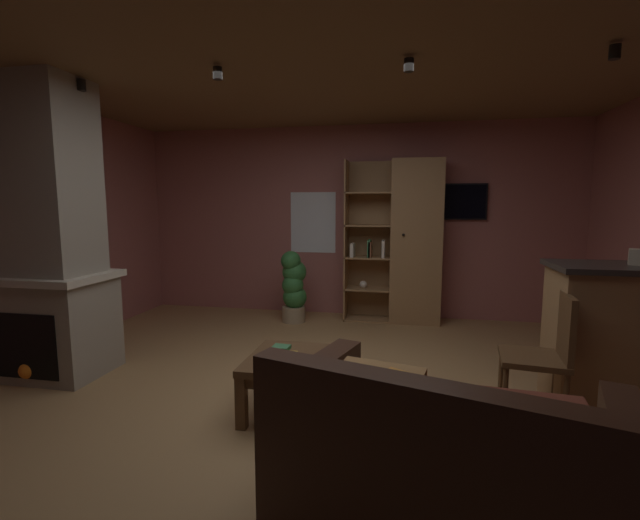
{
  "coord_description": "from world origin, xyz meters",
  "views": [
    {
      "loc": [
        0.69,
        -3.14,
        1.51
      ],
      "look_at": [
        0.0,
        0.4,
        1.05
      ],
      "focal_mm": 24.41,
      "sensor_mm": 36.0,
      "label": 1
    }
  ],
  "objects_px": {
    "bookshelf_cabinet": "(409,243)",
    "tissue_box": "(639,257)",
    "coffee_table": "(292,368)",
    "potted_floor_plant": "(294,286)",
    "leather_couch": "(441,468)",
    "dining_chair": "(546,350)",
    "table_book_0": "(288,354)",
    "stone_fireplace": "(48,246)",
    "wall_mounted_tv": "(454,202)",
    "table_book_2": "(281,348)",
    "table_book_1": "(290,355)"
  },
  "relations": [
    {
      "from": "stone_fireplace",
      "to": "bookshelf_cabinet",
      "type": "distance_m",
      "value": 3.94
    },
    {
      "from": "table_book_0",
      "to": "table_book_1",
      "type": "distance_m",
      "value": 0.09
    },
    {
      "from": "table_book_1",
      "to": "dining_chair",
      "type": "distance_m",
      "value": 1.76
    },
    {
      "from": "tissue_box",
      "to": "bookshelf_cabinet",
      "type": "bearing_deg",
      "value": 124.18
    },
    {
      "from": "coffee_table",
      "to": "dining_chair",
      "type": "relative_size",
      "value": 0.75
    },
    {
      "from": "tissue_box",
      "to": "table_book_1",
      "type": "height_order",
      "value": "tissue_box"
    },
    {
      "from": "stone_fireplace",
      "to": "table_book_0",
      "type": "bearing_deg",
      "value": -7.48
    },
    {
      "from": "tissue_box",
      "to": "leather_couch",
      "type": "relative_size",
      "value": 0.07
    },
    {
      "from": "coffee_table",
      "to": "potted_floor_plant",
      "type": "relative_size",
      "value": 0.75
    },
    {
      "from": "table_book_2",
      "to": "dining_chair",
      "type": "xyz_separation_m",
      "value": [
        1.83,
        0.17,
        0.05
      ]
    },
    {
      "from": "table_book_1",
      "to": "wall_mounted_tv",
      "type": "bearing_deg",
      "value": 65.21
    },
    {
      "from": "table_book_0",
      "to": "dining_chair",
      "type": "bearing_deg",
      "value": 4.8
    },
    {
      "from": "leather_couch",
      "to": "table_book_1",
      "type": "bearing_deg",
      "value": 136.22
    },
    {
      "from": "table_book_1",
      "to": "table_book_2",
      "type": "relative_size",
      "value": 0.99
    },
    {
      "from": "coffee_table",
      "to": "table_book_2",
      "type": "height_order",
      "value": "table_book_2"
    },
    {
      "from": "stone_fireplace",
      "to": "table_book_2",
      "type": "distance_m",
      "value": 2.32
    },
    {
      "from": "tissue_box",
      "to": "wall_mounted_tv",
      "type": "bearing_deg",
      "value": 111.89
    },
    {
      "from": "tissue_box",
      "to": "potted_floor_plant",
      "type": "relative_size",
      "value": 0.13
    },
    {
      "from": "tissue_box",
      "to": "leather_couch",
      "type": "height_order",
      "value": "tissue_box"
    },
    {
      "from": "leather_couch",
      "to": "dining_chair",
      "type": "distance_m",
      "value": 1.41
    },
    {
      "from": "stone_fireplace",
      "to": "potted_floor_plant",
      "type": "height_order",
      "value": "stone_fireplace"
    },
    {
      "from": "stone_fireplace",
      "to": "wall_mounted_tv",
      "type": "height_order",
      "value": "stone_fireplace"
    },
    {
      "from": "stone_fireplace",
      "to": "dining_chair",
      "type": "bearing_deg",
      "value": -2.07
    },
    {
      "from": "coffee_table",
      "to": "table_book_0",
      "type": "bearing_deg",
      "value": 165.47
    },
    {
      "from": "table_book_1",
      "to": "table_book_0",
      "type": "bearing_deg",
      "value": 111.85
    },
    {
      "from": "dining_chair",
      "to": "wall_mounted_tv",
      "type": "bearing_deg",
      "value": 97.42
    },
    {
      "from": "wall_mounted_tv",
      "to": "dining_chair",
      "type": "bearing_deg",
      "value": -82.58
    },
    {
      "from": "wall_mounted_tv",
      "to": "tissue_box",
      "type": "bearing_deg",
      "value": -68.11
    },
    {
      "from": "bookshelf_cabinet",
      "to": "tissue_box",
      "type": "distance_m",
      "value": 2.76
    },
    {
      "from": "stone_fireplace",
      "to": "table_book_2",
      "type": "relative_size",
      "value": 20.91
    },
    {
      "from": "table_book_0",
      "to": "table_book_1",
      "type": "bearing_deg",
      "value": -68.15
    },
    {
      "from": "table_book_1",
      "to": "dining_chair",
      "type": "xyz_separation_m",
      "value": [
        1.74,
        0.23,
        0.07
      ]
    },
    {
      "from": "coffee_table",
      "to": "table_book_0",
      "type": "height_order",
      "value": "table_book_0"
    },
    {
      "from": "coffee_table",
      "to": "potted_floor_plant",
      "type": "height_order",
      "value": "potted_floor_plant"
    },
    {
      "from": "dining_chair",
      "to": "leather_couch",
      "type": "bearing_deg",
      "value": -123.69
    },
    {
      "from": "table_book_2",
      "to": "potted_floor_plant",
      "type": "distance_m",
      "value": 2.48
    },
    {
      "from": "leather_couch",
      "to": "table_book_0",
      "type": "distance_m",
      "value": 1.43
    },
    {
      "from": "stone_fireplace",
      "to": "table_book_1",
      "type": "bearing_deg",
      "value": -9.4
    },
    {
      "from": "leather_couch",
      "to": "wall_mounted_tv",
      "type": "bearing_deg",
      "value": 83.98
    },
    {
      "from": "tissue_box",
      "to": "leather_couch",
      "type": "xyz_separation_m",
      "value": [
        -1.41,
        -1.44,
        -0.84
      ]
    },
    {
      "from": "table_book_1",
      "to": "potted_floor_plant",
      "type": "relative_size",
      "value": 0.13
    },
    {
      "from": "stone_fireplace",
      "to": "leather_couch",
      "type": "bearing_deg",
      "value": -21.93
    },
    {
      "from": "table_book_0",
      "to": "leather_couch",
      "type": "bearing_deg",
      "value": -45.26
    },
    {
      "from": "tissue_box",
      "to": "potted_floor_plant",
      "type": "distance_m",
      "value": 3.65
    },
    {
      "from": "leather_couch",
      "to": "table_book_2",
      "type": "xyz_separation_m",
      "value": [
        -1.05,
        0.99,
        0.17
      ]
    },
    {
      "from": "table_book_2",
      "to": "table_book_1",
      "type": "bearing_deg",
      "value": -38.06
    },
    {
      "from": "leather_couch",
      "to": "wall_mounted_tv",
      "type": "height_order",
      "value": "wall_mounted_tv"
    },
    {
      "from": "table_book_1",
      "to": "bookshelf_cabinet",
      "type": "bearing_deg",
      "value": 73.28
    },
    {
      "from": "tissue_box",
      "to": "potted_floor_plant",
      "type": "height_order",
      "value": "tissue_box"
    },
    {
      "from": "tissue_box",
      "to": "potted_floor_plant",
      "type": "xyz_separation_m",
      "value": [
        -3.0,
        1.97,
        -0.68
      ]
    }
  ]
}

